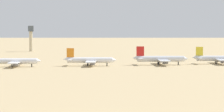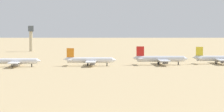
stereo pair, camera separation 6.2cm
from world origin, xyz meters
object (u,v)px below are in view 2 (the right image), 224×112
parked_jet_red_3 (160,59)px  control_tower (31,36)px  parked_jet_yellow_4 (218,58)px  parked_jet_orange_2 (89,60)px  parked_jet_orange_1 (14,61)px

parked_jet_red_3 → control_tower: 193.61m
parked_jet_yellow_4 → control_tower: size_ratio=1.35×
parked_jet_orange_2 → parked_jet_orange_1: bearing=-171.3°
parked_jet_red_3 → control_tower: size_ratio=1.42×
parked_jet_orange_1 → parked_jet_red_3: parked_jet_red_3 is taller
parked_jet_orange_1 → parked_jet_red_3: size_ratio=0.91×
parked_jet_orange_2 → control_tower: bearing=111.3°
parked_jet_red_3 → control_tower: control_tower is taller
parked_jet_orange_1 → control_tower: control_tower is taller
parked_jet_orange_1 → parked_jet_orange_2: 44.91m
parked_jet_orange_1 → parked_jet_orange_2: bearing=7.2°
parked_jet_orange_1 → parked_jet_orange_2: parked_jet_orange_2 is taller
parked_jet_red_3 → parked_jet_yellow_4: bearing=8.4°
parked_jet_red_3 → parked_jet_yellow_4: 38.35m
parked_jet_red_3 → parked_jet_yellow_4: size_ratio=1.06×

